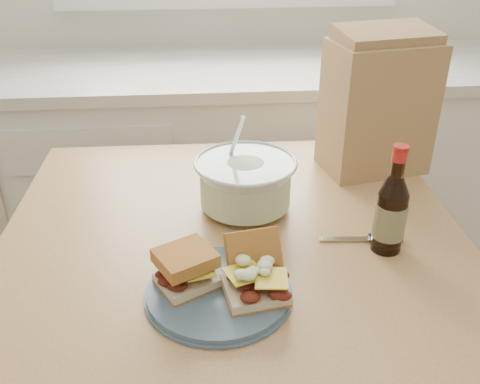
{
  "coord_description": "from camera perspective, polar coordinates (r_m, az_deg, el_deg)",
  "views": [
    {
      "loc": [
        -0.14,
        -0.24,
        1.48
      ],
      "look_at": [
        -0.05,
        0.77,
        0.92
      ],
      "focal_mm": 40.0,
      "sensor_mm": 36.0,
      "label": 1
    }
  ],
  "objects": [
    {
      "name": "sandwich_left",
      "position": [
        0.98,
        -5.79,
        -8.09
      ],
      "size": [
        0.13,
        0.13,
        0.07
      ],
      "rotation": [
        0.0,
        0.0,
        0.5
      ],
      "color": "beige",
      "rests_on": "plate"
    },
    {
      "name": "coleslaw_bowl",
      "position": [
        1.23,
        0.57,
        0.74
      ],
      "size": [
        0.23,
        0.23,
        0.23
      ],
      "color": "silver",
      "rests_on": "dining_table"
    },
    {
      "name": "paper_bag",
      "position": [
        1.43,
        14.45,
        8.71
      ],
      "size": [
        0.28,
        0.21,
        0.34
      ],
      "primitive_type": "cube",
      "rotation": [
        0.0,
        0.0,
        0.19
      ],
      "color": "#A78651",
      "rests_on": "dining_table"
    },
    {
      "name": "beer_bottle",
      "position": [
        1.11,
        15.78,
        -2.08
      ],
      "size": [
        0.07,
        0.07,
        0.23
      ],
      "rotation": [
        0.0,
        0.0,
        0.16
      ],
      "color": "black",
      "rests_on": "dining_table"
    },
    {
      "name": "cabinet_run",
      "position": [
        2.19,
        -0.67,
        1.6
      ],
      "size": [
        2.5,
        0.64,
        0.94
      ],
      "color": "white",
      "rests_on": "ground"
    },
    {
      "name": "plate",
      "position": [
        1.0,
        -2.3,
        -10.6
      ],
      "size": [
        0.26,
        0.26,
        0.02
      ],
      "primitive_type": "cylinder",
      "color": "#455D70",
      "rests_on": "dining_table"
    },
    {
      "name": "sandwich_right",
      "position": [
        0.98,
        1.57,
        -8.64
      ],
      "size": [
        0.12,
        0.16,
        0.09
      ],
      "rotation": [
        0.0,
        0.0,
        0.18
      ],
      "color": "beige",
      "rests_on": "plate"
    },
    {
      "name": "knife",
      "position": [
        1.18,
        14.21,
        -4.77
      ],
      "size": [
        0.18,
        0.03,
        0.01
      ],
      "rotation": [
        0.0,
        0.0,
        -0.08
      ],
      "color": "silver",
      "rests_on": "dining_table"
    },
    {
      "name": "dining_table",
      "position": [
        1.23,
        -0.6,
        -9.7
      ],
      "size": [
        1.02,
        1.02,
        0.84
      ],
      "rotation": [
        0.0,
        0.0,
        -0.01
      ],
      "color": "tan",
      "rests_on": "ground"
    }
  ]
}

